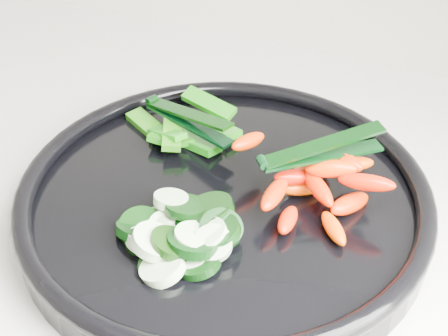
% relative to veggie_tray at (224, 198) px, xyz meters
% --- Properties ---
extents(veggie_tray, '(0.48, 0.48, 0.04)m').
position_rel_veggie_tray_xyz_m(veggie_tray, '(0.00, 0.00, 0.00)').
color(veggie_tray, black).
rests_on(veggie_tray, counter).
extents(cucumber_pile, '(0.12, 0.12, 0.04)m').
position_rel_veggie_tray_xyz_m(cucumber_pile, '(-0.01, -0.07, 0.01)').
color(cucumber_pile, black).
rests_on(cucumber_pile, veggie_tray).
extents(carrot_pile, '(0.15, 0.16, 0.06)m').
position_rel_veggie_tray_xyz_m(carrot_pile, '(0.08, 0.03, 0.02)').
color(carrot_pile, '#FA3D00').
rests_on(carrot_pile, veggie_tray).
extents(pepper_pile, '(0.13, 0.11, 0.03)m').
position_rel_veggie_tray_xyz_m(pepper_pile, '(-0.08, 0.07, 0.01)').
color(pepper_pile, '#226B0A').
rests_on(pepper_pile, veggie_tray).
extents(tong_carrot, '(0.10, 0.09, 0.02)m').
position_rel_veggie_tray_xyz_m(tong_carrot, '(0.07, 0.03, 0.05)').
color(tong_carrot, black).
rests_on(tong_carrot, carrot_pile).
extents(tong_pepper, '(0.11, 0.05, 0.02)m').
position_rel_veggie_tray_xyz_m(tong_pepper, '(-0.07, 0.07, 0.03)').
color(tong_pepper, black).
rests_on(tong_pepper, pepper_pile).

